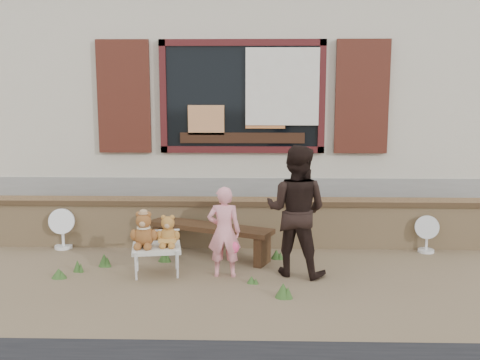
{
  "coord_description": "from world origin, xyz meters",
  "views": [
    {
      "loc": [
        0.19,
        -6.61,
        2.21
      ],
      "look_at": [
        0.0,
        0.6,
        1.0
      ],
      "focal_mm": 42.0,
      "sensor_mm": 36.0,
      "label": 1
    }
  ],
  "objects_px": {
    "teddy_bear_left": "(144,229)",
    "child": "(224,232)",
    "adult": "(296,211)",
    "bench": "(210,234)",
    "teddy_bear_right": "(168,230)",
    "folding_chair": "(157,249)"
  },
  "relations": [
    {
      "from": "teddy_bear_right",
      "to": "teddy_bear_left",
      "type": "bearing_deg",
      "value": 180.0
    },
    {
      "from": "teddy_bear_right",
      "to": "child",
      "type": "distance_m",
      "value": 0.67
    },
    {
      "from": "teddy_bear_left",
      "to": "child",
      "type": "distance_m",
      "value": 0.94
    },
    {
      "from": "bench",
      "to": "teddy_bear_right",
      "type": "height_order",
      "value": "teddy_bear_right"
    },
    {
      "from": "bench",
      "to": "teddy_bear_left",
      "type": "height_order",
      "value": "teddy_bear_left"
    },
    {
      "from": "adult",
      "to": "child",
      "type": "bearing_deg",
      "value": 27.7
    },
    {
      "from": "teddy_bear_left",
      "to": "child",
      "type": "height_order",
      "value": "child"
    },
    {
      "from": "folding_chair",
      "to": "teddy_bear_left",
      "type": "distance_m",
      "value": 0.29
    },
    {
      "from": "teddy_bear_left",
      "to": "teddy_bear_right",
      "type": "distance_m",
      "value": 0.28
    },
    {
      "from": "bench",
      "to": "child",
      "type": "distance_m",
      "value": 0.8
    },
    {
      "from": "teddy_bear_right",
      "to": "adult",
      "type": "relative_size",
      "value": 0.25
    },
    {
      "from": "teddy_bear_left",
      "to": "adult",
      "type": "height_order",
      "value": "adult"
    },
    {
      "from": "child",
      "to": "teddy_bear_right",
      "type": "bearing_deg",
      "value": -3.69
    },
    {
      "from": "adult",
      "to": "teddy_bear_right",
      "type": "bearing_deg",
      "value": 22.75
    },
    {
      "from": "folding_chair",
      "to": "teddy_bear_left",
      "type": "bearing_deg",
      "value": -180.0
    },
    {
      "from": "teddy_bear_right",
      "to": "adult",
      "type": "distance_m",
      "value": 1.52
    },
    {
      "from": "folding_chair",
      "to": "adult",
      "type": "distance_m",
      "value": 1.71
    },
    {
      "from": "bench",
      "to": "teddy_bear_left",
      "type": "distance_m",
      "value": 1.05
    },
    {
      "from": "adult",
      "to": "bench",
      "type": "bearing_deg",
      "value": -9.78
    },
    {
      "from": "teddy_bear_left",
      "to": "child",
      "type": "relative_size",
      "value": 0.4
    },
    {
      "from": "teddy_bear_left",
      "to": "teddy_bear_right",
      "type": "bearing_deg",
      "value": 0.0
    },
    {
      "from": "folding_chair",
      "to": "child",
      "type": "xyz_separation_m",
      "value": [
        0.8,
        -0.03,
        0.22
      ]
    }
  ]
}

